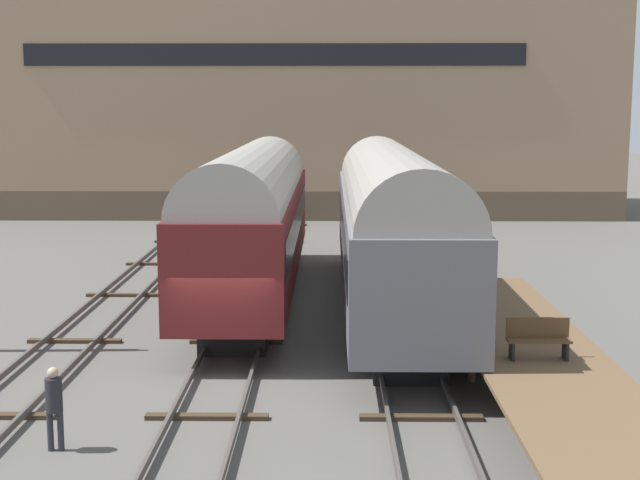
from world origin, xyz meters
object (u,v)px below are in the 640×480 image
(train_car_maroon, at_px, (253,213))
(train_car_grey, at_px, (392,220))
(bench, at_px, (538,337))
(person_worker, at_px, (54,401))

(train_car_maroon, bearing_deg, train_car_grey, -23.78)
(bench, height_order, person_worker, bench)
(train_car_maroon, height_order, train_car_grey, train_car_grey)
(train_car_maroon, xyz_separation_m, train_car_grey, (4.52, -1.99, 0.03))
(train_car_maroon, distance_m, person_worker, 13.74)
(person_worker, bearing_deg, train_car_maroon, 78.74)
(train_car_maroon, height_order, bench, train_car_maroon)
(bench, bearing_deg, train_car_grey, 108.15)
(train_car_grey, bearing_deg, person_worker, -122.29)
(train_car_maroon, relative_size, bench, 12.69)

